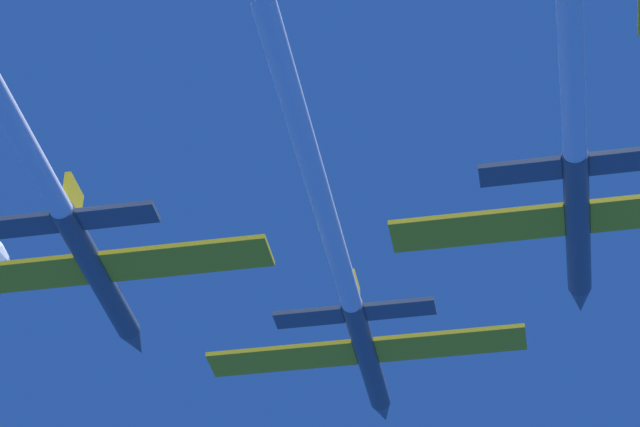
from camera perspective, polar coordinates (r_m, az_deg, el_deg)
The scene contains 3 objects.
jet_lead at distance 63.63m, azimuth 0.95°, elevation -2.45°, with size 16.72×37.09×2.77m.
jet_left_wing at distance 55.85m, azimuth -12.56°, elevation 2.97°, with size 16.72×40.94×2.77m.
jet_right_wing at distance 54.69m, azimuth 10.82°, elevation 4.09°, with size 16.72×35.44×2.77m.
Camera 1 is at (8.87, -60.25, -35.14)m, focal length 74.62 mm.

